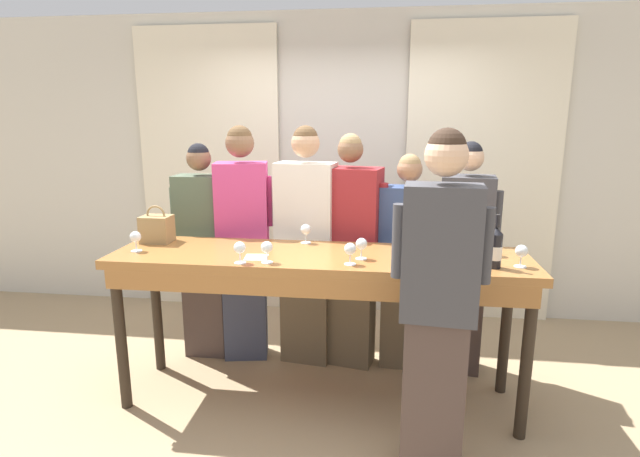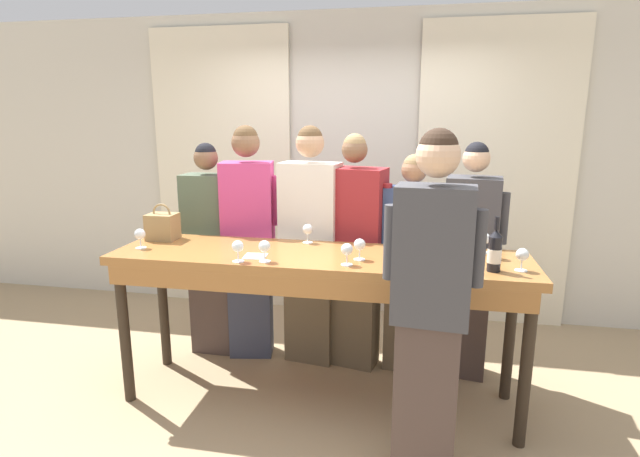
{
  "view_description": "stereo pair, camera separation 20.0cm",
  "coord_description": "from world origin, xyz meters",
  "px_view_note": "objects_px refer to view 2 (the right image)",
  "views": [
    {
      "loc": [
        0.4,
        -3.03,
        1.89
      ],
      "look_at": [
        0.0,
        0.07,
        1.17
      ],
      "focal_mm": 28.0,
      "sensor_mm": 36.0,
      "label": 1
    },
    {
      "loc": [
        0.6,
        -3.0,
        1.89
      ],
      "look_at": [
        0.0,
        0.07,
        1.17
      ],
      "focal_mm": 28.0,
      "sensor_mm": 36.0,
      "label": 2
    }
  ],
  "objects_px": {
    "wine_glass_front_mid": "(140,235)",
    "guest_cream_sweater": "(310,245)",
    "guest_pink_top": "(249,241)",
    "wine_glass_center_left": "(485,239)",
    "wine_glass_near_host": "(308,230)",
    "wine_glass_by_bottle": "(264,247)",
    "wine_glass_back_right": "(360,245)",
    "guest_beige_cap": "(469,261)",
    "guest_olive_jacket": "(210,248)",
    "handbag": "(163,226)",
    "wine_glass_back_left": "(522,255)",
    "wine_glass_back_mid": "(495,244)",
    "wine_glass_front_right": "(400,233)",
    "wine_glass_center_mid": "(347,250)",
    "tasting_bar": "(317,271)",
    "host_pouring": "(430,305)",
    "wine_glass_front_left": "(441,254)",
    "guest_striped_shirt": "(353,253)",
    "wine_glass_center_right": "(238,247)",
    "guest_navy_coat": "(410,263)",
    "wine_bottle": "(495,251)"
  },
  "relations": [
    {
      "from": "wine_glass_front_mid",
      "to": "guest_cream_sweater",
      "type": "relative_size",
      "value": 0.07
    },
    {
      "from": "guest_pink_top",
      "to": "wine_glass_center_left",
      "type": "bearing_deg",
      "value": -11.08
    },
    {
      "from": "wine_glass_near_host",
      "to": "wine_glass_by_bottle",
      "type": "distance_m",
      "value": 0.52
    },
    {
      "from": "wine_glass_back_right",
      "to": "wine_glass_by_bottle",
      "type": "xyz_separation_m",
      "value": [
        -0.55,
        -0.15,
        -0.0
      ]
    },
    {
      "from": "wine_glass_front_mid",
      "to": "guest_beige_cap",
      "type": "bearing_deg",
      "value": 16.55
    },
    {
      "from": "wine_glass_center_left",
      "to": "guest_olive_jacket",
      "type": "xyz_separation_m",
      "value": [
        -2.01,
        0.33,
        -0.25
      ]
    },
    {
      "from": "handbag",
      "to": "wine_glass_near_host",
      "type": "xyz_separation_m",
      "value": [
        1.03,
        0.1,
        -0.01
      ]
    },
    {
      "from": "wine_glass_back_left",
      "to": "handbag",
      "type": "bearing_deg",
      "value": 173.08
    },
    {
      "from": "wine_glass_front_mid",
      "to": "wine_glass_back_mid",
      "type": "distance_m",
      "value": 2.27
    },
    {
      "from": "wine_glass_near_host",
      "to": "wine_glass_front_right",
      "type": "bearing_deg",
      "value": 2.07
    },
    {
      "from": "wine_glass_center_mid",
      "to": "wine_glass_near_host",
      "type": "distance_m",
      "value": 0.58
    },
    {
      "from": "tasting_bar",
      "to": "host_pouring",
      "type": "xyz_separation_m",
      "value": [
        0.69,
        -0.56,
        0.05
      ]
    },
    {
      "from": "guest_beige_cap",
      "to": "wine_glass_front_mid",
      "type": "bearing_deg",
      "value": -163.45
    },
    {
      "from": "wine_glass_front_right",
      "to": "wine_glass_near_host",
      "type": "relative_size",
      "value": 1.0
    },
    {
      "from": "handbag",
      "to": "wine_glass_center_left",
      "type": "bearing_deg",
      "value": 1.69
    },
    {
      "from": "wine_glass_front_left",
      "to": "guest_striped_shirt",
      "type": "relative_size",
      "value": 0.07
    },
    {
      "from": "guest_olive_jacket",
      "to": "guest_pink_top",
      "type": "height_order",
      "value": "guest_pink_top"
    },
    {
      "from": "handbag",
      "to": "wine_glass_by_bottle",
      "type": "xyz_separation_m",
      "value": [
        0.87,
        -0.39,
        -0.01
      ]
    },
    {
      "from": "tasting_bar",
      "to": "guest_cream_sweater",
      "type": "xyz_separation_m",
      "value": [
        -0.17,
        0.58,
        0.02
      ]
    },
    {
      "from": "handbag",
      "to": "wine_glass_front_left",
      "type": "bearing_deg",
      "value": -10.11
    },
    {
      "from": "wine_glass_center_left",
      "to": "wine_glass_front_mid",
      "type": "bearing_deg",
      "value": -171.96
    },
    {
      "from": "guest_beige_cap",
      "to": "wine_glass_back_right",
      "type": "bearing_deg",
      "value": -138.36
    },
    {
      "from": "wine_glass_back_right",
      "to": "host_pouring",
      "type": "relative_size",
      "value": 0.07
    },
    {
      "from": "wine_glass_center_right",
      "to": "guest_beige_cap",
      "type": "relative_size",
      "value": 0.08
    },
    {
      "from": "host_pouring",
      "to": "guest_cream_sweater",
      "type": "bearing_deg",
      "value": 127.04
    },
    {
      "from": "handbag",
      "to": "wine_glass_near_host",
      "type": "distance_m",
      "value": 1.03
    },
    {
      "from": "wine_glass_center_right",
      "to": "guest_navy_coat",
      "type": "bearing_deg",
      "value": 38.85
    },
    {
      "from": "guest_olive_jacket",
      "to": "guest_cream_sweater",
      "type": "distance_m",
      "value": 0.81
    },
    {
      "from": "wine_glass_front_left",
      "to": "wine_glass_by_bottle",
      "type": "distance_m",
      "value": 1.03
    },
    {
      "from": "wine_glass_back_right",
      "to": "guest_pink_top",
      "type": "xyz_separation_m",
      "value": [
        -0.93,
        0.64,
        -0.18
      ]
    },
    {
      "from": "guest_olive_jacket",
      "to": "guest_cream_sweater",
      "type": "xyz_separation_m",
      "value": [
        0.81,
        0.0,
        0.07
      ]
    },
    {
      "from": "wine_glass_by_bottle",
      "to": "guest_cream_sweater",
      "type": "bearing_deg",
      "value": 81.96
    },
    {
      "from": "wine_glass_front_mid",
      "to": "wine_glass_by_bottle",
      "type": "bearing_deg",
      "value": -9.02
    },
    {
      "from": "wine_glass_back_right",
      "to": "guest_cream_sweater",
      "type": "relative_size",
      "value": 0.07
    },
    {
      "from": "wine_glass_center_left",
      "to": "guest_olive_jacket",
      "type": "height_order",
      "value": "guest_olive_jacket"
    },
    {
      "from": "guest_beige_cap",
      "to": "handbag",
      "type": "bearing_deg",
      "value": -169.52
    },
    {
      "from": "wine_glass_back_mid",
      "to": "wine_glass_near_host",
      "type": "bearing_deg",
      "value": 172.68
    },
    {
      "from": "handbag",
      "to": "wine_glass_front_right",
      "type": "bearing_deg",
      "value": 4.28
    },
    {
      "from": "wine_glass_back_left",
      "to": "wine_glass_back_right",
      "type": "xyz_separation_m",
      "value": [
        -0.93,
        0.05,
        0.0
      ]
    },
    {
      "from": "host_pouring",
      "to": "guest_pink_top",
      "type": "bearing_deg",
      "value": 139.76
    },
    {
      "from": "wine_glass_near_host",
      "to": "wine_bottle",
      "type": "bearing_deg",
      "value": -19.84
    },
    {
      "from": "guest_navy_coat",
      "to": "wine_glass_front_mid",
      "type": "bearing_deg",
      "value": -159.85
    },
    {
      "from": "wine_glass_near_host",
      "to": "guest_cream_sweater",
      "type": "xyz_separation_m",
      "value": [
        -0.05,
        0.3,
        -0.18
      ]
    },
    {
      "from": "wine_glass_front_right",
      "to": "guest_striped_shirt",
      "type": "relative_size",
      "value": 0.07
    },
    {
      "from": "wine_glass_back_left",
      "to": "wine_glass_center_right",
      "type": "bearing_deg",
      "value": -175.26
    },
    {
      "from": "tasting_bar",
      "to": "guest_striped_shirt",
      "type": "relative_size",
      "value": 1.5
    },
    {
      "from": "wine_glass_back_right",
      "to": "guest_olive_jacket",
      "type": "distance_m",
      "value": 1.43
    },
    {
      "from": "wine_glass_center_left",
      "to": "host_pouring",
      "type": "xyz_separation_m",
      "value": [
        -0.35,
        -0.81,
        -0.16
      ]
    },
    {
      "from": "wine_glass_center_left",
      "to": "wine_glass_near_host",
      "type": "xyz_separation_m",
      "value": [
        -1.16,
        0.04,
        0.0
      ]
    },
    {
      "from": "wine_glass_front_right",
      "to": "guest_cream_sweater",
      "type": "relative_size",
      "value": 0.07
    }
  ]
}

